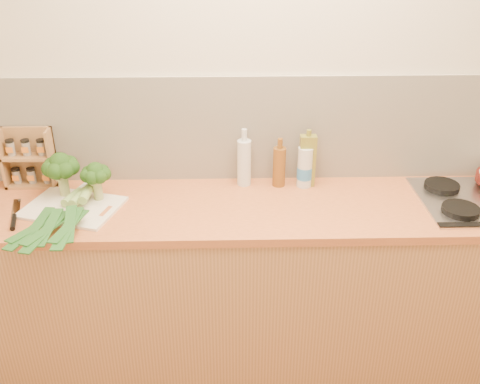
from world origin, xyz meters
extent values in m
plane|color=beige|center=(0.00, 1.50, 1.30)|extent=(3.50, 0.00, 3.50)
cube|color=silver|center=(0.00, 1.49, 1.17)|extent=(3.20, 0.02, 0.54)
cube|color=tan|center=(0.00, 1.20, 0.43)|extent=(3.20, 0.60, 0.86)
cube|color=#D6773F|center=(0.00, 1.20, 0.88)|extent=(3.20, 0.62, 0.04)
cylinder|color=black|center=(0.87, 1.08, 0.93)|extent=(0.17, 0.17, 0.03)
cylinder|color=black|center=(0.87, 1.32, 0.93)|extent=(0.17, 0.17, 0.03)
cube|color=white|center=(-0.93, 1.18, 0.91)|extent=(0.50, 0.42, 0.01)
cylinder|color=#97A35F|center=(-0.99, 1.30, 0.96)|extent=(0.05, 0.05, 0.10)
sphere|color=#15330E|center=(-0.99, 1.30, 1.08)|extent=(0.11, 0.11, 0.11)
sphere|color=#15330E|center=(-0.94, 1.30, 1.06)|extent=(0.08, 0.08, 0.08)
sphere|color=#15330E|center=(-0.96, 1.34, 1.06)|extent=(0.08, 0.08, 0.08)
sphere|color=#15330E|center=(-1.00, 1.35, 1.06)|extent=(0.08, 0.08, 0.08)
sphere|color=#15330E|center=(-1.03, 1.32, 1.06)|extent=(0.08, 0.08, 0.08)
sphere|color=#15330E|center=(-1.03, 1.28, 1.06)|extent=(0.08, 0.08, 0.08)
sphere|color=#15330E|center=(-1.00, 1.25, 1.06)|extent=(0.08, 0.08, 0.08)
sphere|color=#15330E|center=(-0.96, 1.26, 1.06)|extent=(0.08, 0.08, 0.08)
cylinder|color=#97A35F|center=(-0.82, 1.25, 0.96)|extent=(0.04, 0.04, 0.09)
sphere|color=#15330E|center=(-0.82, 1.25, 1.06)|extent=(0.09, 0.09, 0.09)
sphere|color=#15330E|center=(-0.78, 1.25, 1.04)|extent=(0.07, 0.07, 0.07)
sphere|color=#15330E|center=(-0.79, 1.28, 1.04)|extent=(0.07, 0.07, 0.07)
sphere|color=#15330E|center=(-0.82, 1.29, 1.04)|extent=(0.07, 0.07, 0.07)
sphere|color=#15330E|center=(-0.85, 1.27, 1.04)|extent=(0.07, 0.07, 0.07)
sphere|color=#15330E|center=(-0.85, 1.23, 1.04)|extent=(0.07, 0.07, 0.07)
sphere|color=#15330E|center=(-0.82, 1.21, 1.04)|extent=(0.07, 0.07, 0.07)
sphere|color=#15330E|center=(-0.79, 1.22, 1.04)|extent=(0.07, 0.07, 0.07)
cylinder|color=white|center=(-0.90, 1.34, 0.94)|extent=(0.07, 0.11, 0.04)
cylinder|color=#84AE57|center=(-0.93, 1.23, 0.94)|extent=(0.08, 0.14, 0.04)
cube|color=#1C4D1B|center=(-1.02, 0.96, 0.94)|extent=(0.18, 0.29, 0.02)
cube|color=#1C4D1B|center=(-1.03, 0.94, 0.94)|extent=(0.15, 0.34, 0.01)
cube|color=#1C4D1B|center=(-1.02, 0.97, 0.94)|extent=(0.08, 0.28, 0.02)
cylinder|color=white|center=(-0.87, 1.31, 0.95)|extent=(0.06, 0.12, 0.04)
cylinder|color=#84AE57|center=(-0.89, 1.19, 0.95)|extent=(0.07, 0.14, 0.04)
cube|color=#1C4D1B|center=(-0.95, 0.91, 0.95)|extent=(0.16, 0.29, 0.02)
cube|color=#1C4D1B|center=(-0.96, 0.89, 0.96)|extent=(0.12, 0.34, 0.01)
cube|color=#1C4D1B|center=(-0.95, 0.92, 0.96)|extent=(0.05, 0.28, 0.02)
cylinder|color=white|center=(-0.85, 1.30, 0.97)|extent=(0.04, 0.11, 0.04)
cylinder|color=#84AE57|center=(-0.86, 1.19, 0.97)|extent=(0.04, 0.13, 0.04)
cube|color=#1C4D1B|center=(-0.86, 0.91, 0.97)|extent=(0.10, 0.30, 0.02)
cube|color=#1C4D1B|center=(-0.86, 0.89, 0.97)|extent=(0.06, 0.34, 0.01)
cube|color=#1C4D1B|center=(-0.86, 0.92, 0.98)|extent=(0.10, 0.28, 0.02)
cube|color=silver|center=(-1.19, 1.19, 0.90)|extent=(0.08, 0.18, 0.00)
cylinder|color=black|center=(-1.15, 1.04, 0.91)|extent=(0.05, 0.12, 0.02)
cube|color=#AC7149|center=(-1.19, 1.47, 1.05)|extent=(0.25, 0.02, 0.30)
cube|color=#AC7149|center=(-1.19, 1.43, 0.91)|extent=(0.25, 0.10, 0.02)
cube|color=#AC7149|center=(-1.19, 1.43, 1.06)|extent=(0.25, 0.10, 0.02)
cube|color=#AC7149|center=(-1.30, 1.43, 1.05)|extent=(0.01, 0.10, 0.30)
cube|color=#AC7149|center=(-1.07, 1.43, 1.05)|extent=(0.01, 0.10, 0.30)
cylinder|color=gray|center=(-1.26, 1.43, 0.95)|extent=(0.04, 0.04, 0.07)
cylinder|color=gray|center=(-1.19, 1.43, 0.95)|extent=(0.04, 0.04, 0.07)
cylinder|color=gray|center=(-1.11, 1.43, 0.95)|extent=(0.04, 0.04, 0.07)
cylinder|color=gray|center=(-1.26, 1.43, 1.10)|extent=(0.04, 0.04, 0.07)
cylinder|color=gray|center=(-1.19, 1.43, 1.10)|extent=(0.04, 0.04, 0.07)
cylinder|color=gray|center=(-1.11, 1.43, 1.10)|extent=(0.04, 0.04, 0.07)
cube|color=olive|center=(0.20, 1.40, 1.03)|extent=(0.08, 0.05, 0.27)
cylinder|color=olive|center=(0.20, 1.40, 1.18)|extent=(0.02, 0.02, 0.03)
cylinder|color=silver|center=(-0.11, 1.42, 1.02)|extent=(0.07, 0.07, 0.24)
cylinder|color=silver|center=(-0.11, 1.42, 1.17)|extent=(0.03, 0.03, 0.06)
cylinder|color=brown|center=(0.06, 1.40, 1.00)|extent=(0.06, 0.06, 0.20)
cylinder|color=brown|center=(0.06, 1.40, 1.13)|extent=(0.03, 0.03, 0.05)
cylinder|color=silver|center=(0.19, 1.39, 1.00)|extent=(0.08, 0.08, 0.21)
cylinder|color=silver|center=(0.19, 1.39, 1.12)|extent=(0.03, 0.03, 0.03)
cylinder|color=#3681CD|center=(0.19, 1.39, 0.97)|extent=(0.08, 0.08, 0.06)
camera|label=1|loc=(-0.19, -1.02, 2.13)|focal=40.00mm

